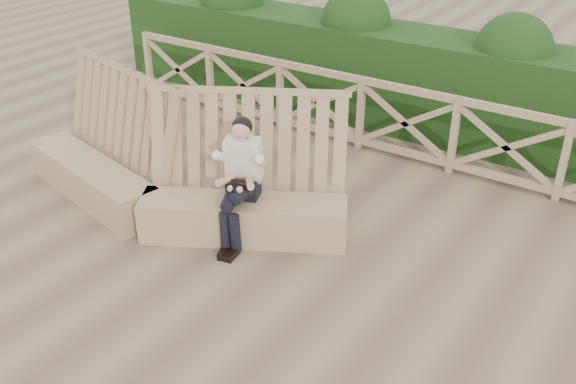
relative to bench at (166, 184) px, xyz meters
The scene contains 5 objects.
ground 1.84m from the bench, 15.81° to the right, with size 60.00×60.00×0.00m, color brown.
bench is the anchor object (origin of this frame).
woman 1.14m from the bench, ahead, with size 0.54×0.89×1.44m.
guardrail 3.47m from the bench, 60.14° to the left, with size 10.10×0.09×1.10m.
hedge 4.56m from the bench, 67.68° to the left, with size 12.00×1.20×1.50m, color black.
Camera 1 is at (3.31, -4.34, 4.06)m, focal length 40.00 mm.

